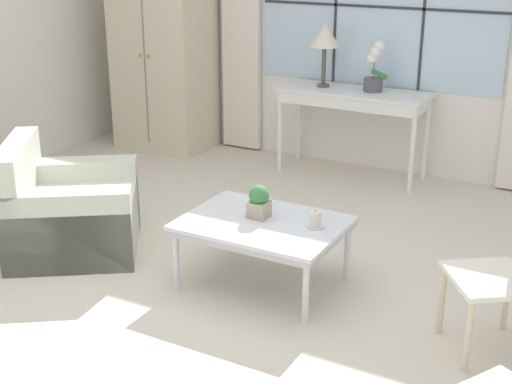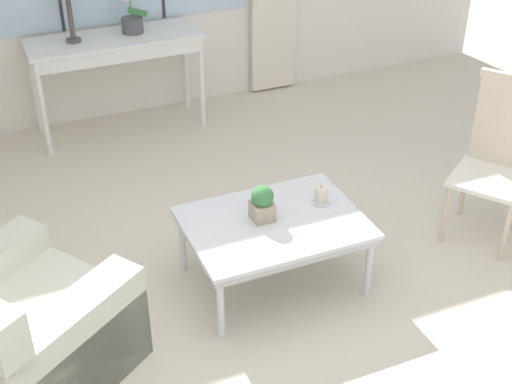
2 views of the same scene
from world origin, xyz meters
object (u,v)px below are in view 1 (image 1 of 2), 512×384
at_px(potted_plant_small, 259,201).
at_px(pillar_candle, 315,220).
at_px(potted_orchid, 374,71).
at_px(armchair_upholstered, 69,213).
at_px(table_lamp, 325,37).
at_px(console_table, 353,100).
at_px(coffee_table, 263,227).
at_px(armoire, 163,48).

height_order(potted_plant_small, pillar_candle, potted_plant_small).
height_order(potted_orchid, armchair_upholstered, potted_orchid).
distance_m(table_lamp, pillar_candle, 2.59).
bearing_deg(console_table, coffee_table, -82.12).
relative_size(armoire, potted_plant_small, 9.51).
relative_size(coffee_table, pillar_candle, 8.48).
bearing_deg(coffee_table, potted_orchid, 93.75).
xyz_separation_m(armoire, potted_orchid, (2.21, 0.10, -0.06)).
xyz_separation_m(armchair_upholstered, potted_plant_small, (1.40, 0.23, 0.27)).
bearing_deg(table_lamp, console_table, -2.35).
height_order(console_table, coffee_table, console_table).
bearing_deg(armoire, potted_orchid, 2.54).
distance_m(table_lamp, coffee_table, 2.57).
height_order(coffee_table, pillar_candle, pillar_candle).
xyz_separation_m(console_table, armchair_upholstered, (-1.13, -2.52, -0.44)).
xyz_separation_m(console_table, potted_orchid, (0.17, 0.04, 0.27)).
height_order(armoire, potted_plant_small, armoire).
distance_m(console_table, potted_orchid, 0.32).
height_order(table_lamp, coffee_table, table_lamp).
distance_m(table_lamp, potted_orchid, 0.55).
height_order(table_lamp, potted_plant_small, table_lamp).
distance_m(potted_plant_small, pillar_candle, 0.39).
height_order(potted_orchid, coffee_table, potted_orchid).
bearing_deg(potted_plant_small, pillar_candle, 3.05).
bearing_deg(armoire, console_table, 1.56).
relative_size(armoire, console_table, 1.52).
bearing_deg(potted_orchid, pillar_candle, -78.12).
bearing_deg(pillar_candle, armoire, 140.70).
relative_size(armoire, table_lamp, 3.57).
xyz_separation_m(potted_orchid, coffee_table, (0.16, -2.37, -0.58)).
bearing_deg(potted_plant_small, coffee_table, -39.22).
distance_m(potted_orchid, potted_plant_small, 2.37).
bearing_deg(pillar_candle, console_table, 106.08).
bearing_deg(potted_orchid, potted_plant_small, -87.48).
bearing_deg(pillar_candle, table_lamp, 112.83).
height_order(potted_orchid, potted_plant_small, potted_orchid).
relative_size(console_table, potted_orchid, 3.01).
xyz_separation_m(table_lamp, armchair_upholstered, (-0.82, -2.53, -0.98)).
relative_size(table_lamp, potted_orchid, 1.28).
bearing_deg(armchair_upholstered, coffee_table, 7.45).
bearing_deg(potted_orchid, console_table, -165.73).
bearing_deg(armoire, coffee_table, -43.81).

